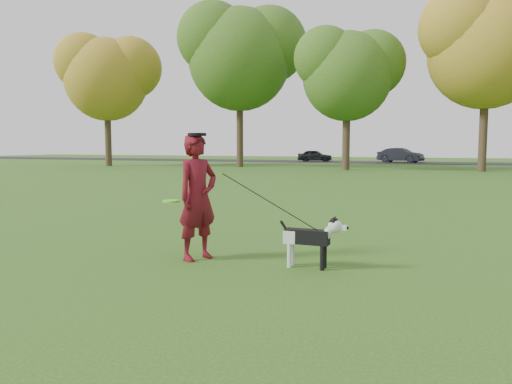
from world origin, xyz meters
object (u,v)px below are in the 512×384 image
at_px(man, 198,197).
at_px(dog, 312,236).
at_px(car_left, 315,156).
at_px(car_mid, 400,155).

distance_m(man, dog, 1.68).
bearing_deg(car_left, man, -170.64).
distance_m(man, car_mid, 40.22).
distance_m(car_left, car_mid, 7.84).
xyz_separation_m(car_left, car_mid, (7.84, 0.00, 0.10)).
bearing_deg(car_mid, dog, -159.42).
bearing_deg(car_left, dog, -168.43).
distance_m(dog, car_left, 41.45).
bearing_deg(man, dog, -63.90).
bearing_deg(man, car_left, 35.64).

